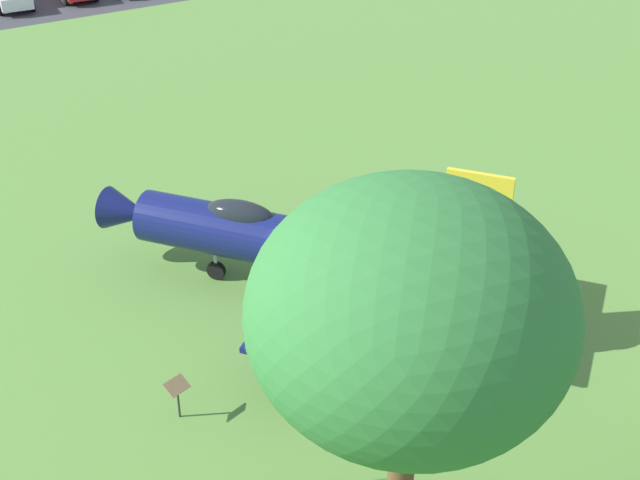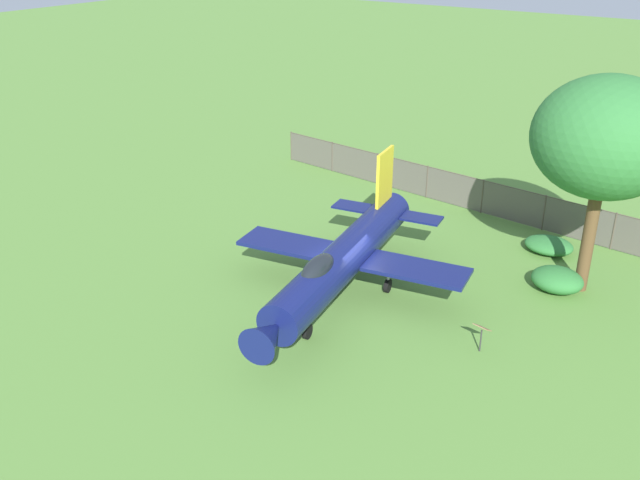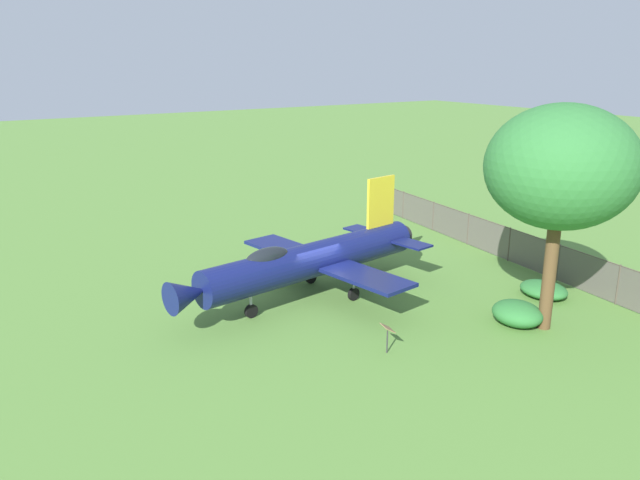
% 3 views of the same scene
% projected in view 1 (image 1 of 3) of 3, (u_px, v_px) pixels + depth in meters
% --- Properties ---
extents(ground_plane, '(200.00, 200.00, 0.00)m').
position_uv_depth(ground_plane, '(321.00, 301.00, 28.17)').
color(ground_plane, '#568438').
extents(parking_strip, '(28.09, 39.78, 0.00)m').
position_uv_depth(parking_strip, '(40.00, 2.00, 54.22)').
color(parking_strip, '#38383D').
rests_on(parking_strip, ground_plane).
extents(display_jet, '(13.68, 10.13, 5.14)m').
position_uv_depth(display_jet, '(310.00, 246.00, 27.30)').
color(display_jet, '#111951').
rests_on(display_jet, ground_plane).
extents(shade_tree, '(5.87, 5.82, 9.15)m').
position_uv_depth(shade_tree, '(410.00, 317.00, 16.11)').
color(shade_tree, brown).
rests_on(shade_tree, ground_plane).
extents(info_plaque, '(0.51, 0.67, 1.14)m').
position_uv_depth(info_plaque, '(177.00, 391.00, 23.30)').
color(info_plaque, '#333333').
rests_on(info_plaque, ground_plane).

